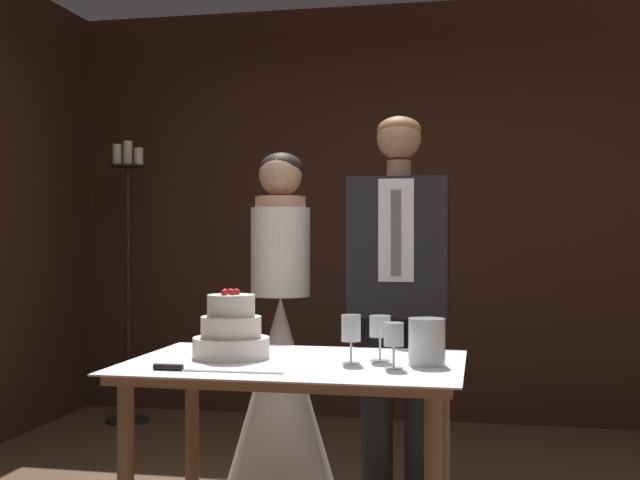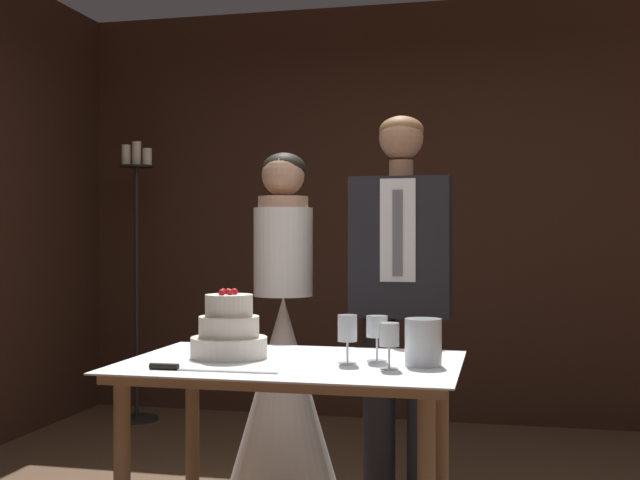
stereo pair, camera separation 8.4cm
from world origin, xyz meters
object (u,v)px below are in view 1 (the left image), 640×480
cake_table (296,389)px  candle_stand (128,277)px  groom (399,284)px  hurricane_candle (427,343)px  wine_glass_far (351,331)px  wine_glass_near (380,329)px  tiered_cake (231,332)px  wine_glass_middle (394,337)px  cake_knife (193,369)px  bride (280,368)px

cake_table → candle_stand: candle_stand is taller
cake_table → groom: size_ratio=0.67×
hurricane_candle → groom: (-0.19, 0.89, 0.15)m
wine_glass_far → hurricane_candle: 0.26m
cake_table → wine_glass_near: (0.30, 0.05, 0.22)m
tiered_cake → wine_glass_middle: bearing=-12.4°
wine_glass_middle → wine_glass_far: size_ratio=0.91×
wine_glass_middle → hurricane_candle: size_ratio=0.96×
wine_glass_near → candle_stand: (-1.92, 2.07, 0.06)m
cake_knife → groom: groom is taller
wine_glass_far → candle_stand: bearing=130.5°
wine_glass_far → groom: groom is taller
tiered_cake → wine_glass_far: (0.45, -0.06, 0.02)m
wine_glass_near → candle_stand: size_ratio=0.09×
cake_table → tiered_cake: (-0.25, 0.03, 0.19)m
wine_glass_far → bride: bride is taller
bride → candle_stand: (-1.34, 1.23, 0.36)m
cake_table → candle_stand: (-1.62, 2.12, 0.28)m
cake_table → groom: (0.28, 0.89, 0.33)m
tiered_cake → wine_glass_far: size_ratio=1.64×
wine_glass_middle → candle_stand: size_ratio=0.08×
wine_glass_middle → wine_glass_far: wine_glass_far is taller
wine_glass_middle → tiered_cake: bearing=167.6°
wine_glass_middle → hurricane_candle: hurricane_candle is taller
wine_glass_middle → hurricane_candle: (0.10, 0.10, -0.03)m
wine_glass_middle → wine_glass_far: 0.18m
wine_glass_near → bride: bride is taller
groom → candle_stand: size_ratio=0.96×
cake_knife → bride: bearing=88.6°
tiered_cake → groom: (0.53, 0.85, 0.13)m
cake_knife → groom: 1.31m
wine_glass_far → cake_knife: bearing=-152.7°
tiered_cake → bride: 0.90m
bride → groom: bearing=-0.1°
wine_glass_near → wine_glass_middle: wine_glass_near is taller
wine_glass_far → bride: 1.07m
candle_stand → wine_glass_middle: bearing=-48.2°
cake_knife → wine_glass_far: 0.56m
cake_table → wine_glass_near: wine_glass_near is taller
cake_table → cake_knife: (-0.29, -0.27, 0.11)m
cake_knife → groom: bearing=63.0°
wine_glass_middle → groom: 1.00m
wine_glass_middle → candle_stand: 2.98m
hurricane_candle → candle_stand: bearing=134.6°
tiered_cake → cake_table: bearing=-7.9°
cake_table → groom: 0.99m
wine_glass_near → wine_glass_far: bearing=-144.1°
cake_knife → wine_glass_far: size_ratio=2.58×
cake_table → wine_glass_middle: size_ratio=7.64×
tiered_cake → hurricane_candle: (0.72, -0.03, -0.02)m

